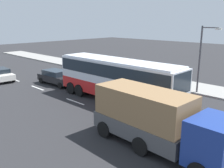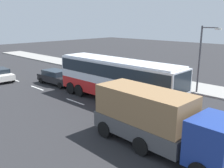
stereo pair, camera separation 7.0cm
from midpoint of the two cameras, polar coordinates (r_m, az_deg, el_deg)
ground_plane at (r=20.71m, az=2.58°, el=-4.31°), size 120.00×120.00×0.00m
sidewalk_curb at (r=27.37m, az=14.46°, el=0.06°), size 80.00×4.00×0.15m
lane_centreline at (r=19.36m, az=-4.14°, el=-5.68°), size 29.31×0.16×0.01m
coach_bus at (r=20.37m, az=1.10°, el=1.85°), size 11.81×2.85×3.57m
cargo_truck at (r=13.28m, az=10.03°, el=-7.88°), size 7.77×2.80×3.06m
car_white_minivan at (r=30.76m, az=-24.55°, el=2.05°), size 4.37×2.10×1.40m
car_black_sedan at (r=27.12m, az=-12.82°, el=1.61°), size 4.77×2.18×1.51m
street_lamp at (r=23.78m, az=19.98°, el=6.41°), size 1.76×0.24×6.07m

